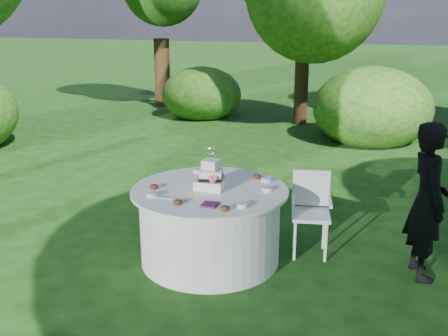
{
  "coord_description": "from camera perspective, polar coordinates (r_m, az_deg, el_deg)",
  "views": [
    {
      "loc": [
        1.74,
        -4.59,
        2.44
      ],
      "look_at": [
        0.15,
        0.0,
        1.0
      ],
      "focal_mm": 42.0,
      "sensor_mm": 36.0,
      "label": 1
    }
  ],
  "objects": [
    {
      "name": "table",
      "position": [
        5.32,
        -1.54,
        -6.18
      ],
      "size": [
        1.56,
        1.56,
        0.77
      ],
      "color": "white",
      "rests_on": "ground"
    },
    {
      "name": "ground",
      "position": [
        5.48,
        -1.5,
        -9.92
      ],
      "size": [
        80.0,
        80.0,
        0.0
      ],
      "primitive_type": "plane",
      "color": "#13330D",
      "rests_on": "ground"
    },
    {
      "name": "petal_cups",
      "position": [
        5.01,
        -2.2,
        -2.67
      ],
      "size": [
        0.96,
        1.08,
        0.05
      ],
      "color": "#562D16",
      "rests_on": "table"
    },
    {
      "name": "guest",
      "position": [
        5.24,
        21.25,
        -3.41
      ],
      "size": [
        0.51,
        0.63,
        1.51
      ],
      "primitive_type": "imported",
      "rotation": [
        0.0,
        0.0,
        1.87
      ],
      "color": "black",
      "rests_on": "ground"
    },
    {
      "name": "napkins",
      "position": [
        4.74,
        -1.55,
        -4.02
      ],
      "size": [
        0.14,
        0.14,
        0.02
      ],
      "primitive_type": "cube",
      "color": "#4B203F",
      "rests_on": "table"
    },
    {
      "name": "votives",
      "position": [
        5.17,
        0.12,
        -2.1
      ],
      "size": [
        1.09,
        0.97,
        0.04
      ],
      "color": "silver",
      "rests_on": "table"
    },
    {
      "name": "cake",
      "position": [
        5.16,
        -1.4,
        -1.05
      ],
      "size": [
        0.29,
        0.3,
        0.42
      ],
      "color": "white",
      "rests_on": "table"
    },
    {
      "name": "chair",
      "position": [
        5.53,
        9.43,
        -4.09
      ],
      "size": [
        0.46,
        0.46,
        0.87
      ],
      "color": "silver",
      "rests_on": "ground"
    },
    {
      "name": "feather_plume",
      "position": [
        4.93,
        -5.97,
        -3.3
      ],
      "size": [
        0.48,
        0.07,
        0.01
      ],
      "primitive_type": "ellipsoid",
      "color": "silver",
      "rests_on": "table"
    }
  ]
}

